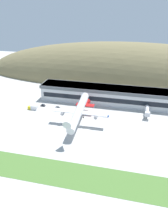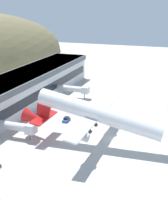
{
  "view_description": "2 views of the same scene",
  "coord_description": "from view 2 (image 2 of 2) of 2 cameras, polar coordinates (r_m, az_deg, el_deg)",
  "views": [
    {
      "loc": [
        25.46,
        -114.89,
        71.64
      ],
      "look_at": [
        -3.54,
        5.34,
        9.26
      ],
      "focal_mm": 35.0,
      "sensor_mm": 36.0,
      "label": 1
    },
    {
      "loc": [
        -87.31,
        -21.41,
        41.54
      ],
      "look_at": [
        -7.56,
        7.24,
        10.73
      ],
      "focal_mm": 50.0,
      "sensor_mm": 36.0,
      "label": 2
    }
  ],
  "objects": [
    {
      "name": "jetway_1",
      "position": [
        138.24,
        -1.72,
        4.21
      ],
      "size": [
        3.38,
        14.71,
        5.43
      ],
      "color": "silver",
      "rests_on": "ground_plane"
    },
    {
      "name": "jetway_0",
      "position": [
        99.34,
        -11.91,
        -2.68
      ],
      "size": [
        3.38,
        13.34,
        5.43
      ],
      "color": "silver",
      "rests_on": "ground_plane"
    },
    {
      "name": "cargo_airplane",
      "position": [
        90.38,
        2.22,
        -0.41
      ],
      "size": [
        36.3,
        49.43,
        13.91
      ],
      "color": "silver"
    },
    {
      "name": "ground_plane",
      "position": [
        99.03,
        5.45,
        -4.92
      ],
      "size": [
        415.01,
        415.01,
        0.0
      ],
      "primitive_type": "plane",
      "color": "#B7B5AF"
    },
    {
      "name": "terminal_building",
      "position": [
        124.45,
        -12.82,
        3.5
      ],
      "size": [
        120.05,
        17.66,
        12.85
      ],
      "color": "silver",
      "rests_on": "ground_plane"
    },
    {
      "name": "service_car_1",
      "position": [
        112.36,
        -3.26,
        -1.4
      ],
      "size": [
        3.99,
        2.01,
        1.53
      ],
      "color": "#264C99",
      "rests_on": "ground_plane"
    }
  ]
}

